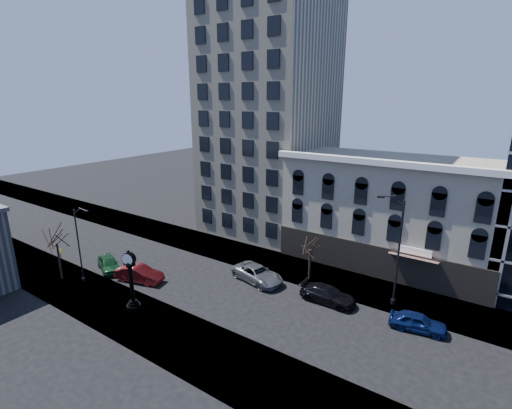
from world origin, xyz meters
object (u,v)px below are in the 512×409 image
Objects in this scene: street_clock at (131,282)px; car_near_a at (109,264)px; warning_sign at (60,253)px; car_near_b at (139,274)px; street_lamp_near at (80,225)px.

street_clock is 1.23× the size of car_near_a.
warning_sign reaches higher than car_near_b.
street_lamp_near reaches higher than warning_sign.
street_clock reaches higher than warning_sign.
car_near_a is at bearing 101.63° from street_lamp_near.
car_near_b is (4.86, 0.21, 0.05)m from car_near_a.
car_near_a is at bearing 37.54° from warning_sign.
street_lamp_near is at bearing 5.46° from warning_sign.
street_clock is at bearing -149.93° from car_near_b.
street_clock is at bearing -88.92° from car_near_a.
warning_sign is at bearing 89.21° from car_near_b.
street_clock is 2.60× the size of warning_sign.
street_lamp_near reaches higher than street_clock.
street_clock is at bearing -7.10° from street_lamp_near.
car_near_b is at bearing 36.29° from street_lamp_near.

